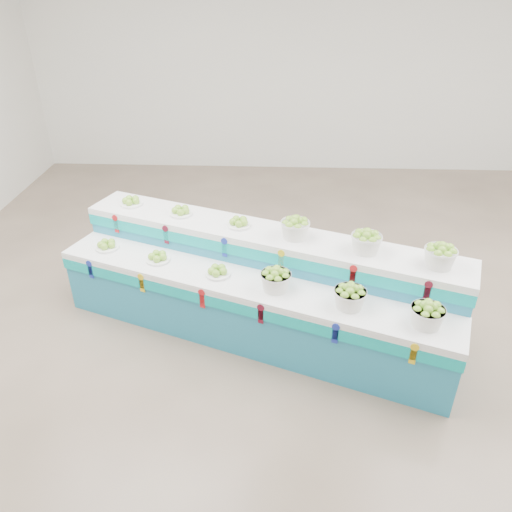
% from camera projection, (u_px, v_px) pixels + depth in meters
% --- Properties ---
extents(ground, '(10.00, 10.00, 0.00)m').
position_uv_depth(ground, '(336.00, 337.00, 5.14)').
color(ground, brown).
rests_on(ground, ground).
extents(back_wall, '(10.00, 0.00, 10.00)m').
position_uv_depth(back_wall, '(318.00, 56.00, 8.43)').
color(back_wall, silver).
rests_on(back_wall, ground).
extents(display_stand, '(4.18, 2.42, 1.02)m').
position_uv_depth(display_stand, '(256.00, 286.00, 5.04)').
color(display_stand, teal).
rests_on(display_stand, ground).
extents(plate_lower_left, '(0.32, 0.32, 0.10)m').
position_uv_depth(plate_lower_left, '(107.00, 244.00, 5.26)').
color(plate_lower_left, white).
rests_on(plate_lower_left, display_stand).
extents(plate_lower_mid, '(0.32, 0.32, 0.10)m').
position_uv_depth(plate_lower_mid, '(158.00, 256.00, 5.05)').
color(plate_lower_mid, white).
rests_on(plate_lower_mid, display_stand).
extents(plate_lower_right, '(0.32, 0.32, 0.10)m').
position_uv_depth(plate_lower_right, '(218.00, 271.00, 4.81)').
color(plate_lower_right, white).
rests_on(plate_lower_right, display_stand).
extents(basket_lower_left, '(0.37, 0.37, 0.22)m').
position_uv_depth(basket_lower_left, '(276.00, 279.00, 4.58)').
color(basket_lower_left, silver).
rests_on(basket_lower_left, display_stand).
extents(basket_lower_mid, '(0.37, 0.37, 0.22)m').
position_uv_depth(basket_lower_mid, '(350.00, 296.00, 4.34)').
color(basket_lower_mid, silver).
rests_on(basket_lower_mid, display_stand).
extents(basket_lower_right, '(0.37, 0.37, 0.22)m').
position_uv_depth(basket_lower_right, '(427.00, 314.00, 4.12)').
color(basket_lower_right, silver).
rests_on(basket_lower_right, display_stand).
extents(plate_upper_left, '(0.32, 0.32, 0.10)m').
position_uv_depth(plate_upper_left, '(131.00, 201.00, 5.51)').
color(plate_upper_left, white).
rests_on(plate_upper_left, display_stand).
extents(plate_upper_mid, '(0.32, 0.32, 0.10)m').
position_uv_depth(plate_upper_mid, '(181.00, 210.00, 5.29)').
color(plate_upper_mid, white).
rests_on(plate_upper_mid, display_stand).
extents(plate_upper_right, '(0.32, 0.32, 0.10)m').
position_uv_depth(plate_upper_right, '(239.00, 222.00, 5.06)').
color(plate_upper_right, white).
rests_on(plate_upper_right, display_stand).
extents(basket_upper_left, '(0.37, 0.37, 0.22)m').
position_uv_depth(basket_upper_left, '(295.00, 228.00, 4.82)').
color(basket_upper_left, silver).
rests_on(basket_upper_left, display_stand).
extents(basket_upper_mid, '(0.37, 0.37, 0.22)m').
position_uv_depth(basket_upper_mid, '(366.00, 241.00, 4.59)').
color(basket_upper_mid, silver).
rests_on(basket_upper_mid, display_stand).
extents(basket_upper_right, '(0.37, 0.37, 0.22)m').
position_uv_depth(basket_upper_right, '(440.00, 255.00, 4.36)').
color(basket_upper_right, silver).
rests_on(basket_upper_right, display_stand).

